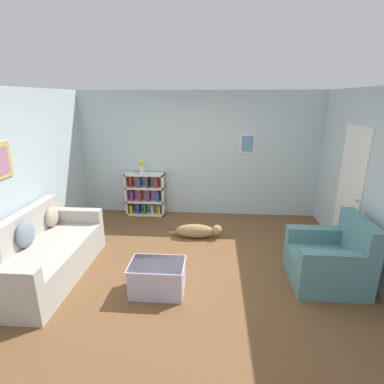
{
  "coord_description": "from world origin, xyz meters",
  "views": [
    {
      "loc": [
        0.34,
        -4.02,
        2.45
      ],
      "look_at": [
        0.0,
        0.4,
        1.05
      ],
      "focal_mm": 28.0,
      "sensor_mm": 36.0,
      "label": 1
    }
  ],
  "objects_px": {
    "bookshelf": "(145,195)",
    "vase": "(142,166)",
    "couch": "(43,255)",
    "dog": "(198,231)",
    "coffee_table": "(158,277)",
    "recliner_chair": "(331,260)"
  },
  "relations": [
    {
      "from": "coffee_table",
      "to": "vase",
      "type": "relative_size",
      "value": 2.48
    },
    {
      "from": "recliner_chair",
      "to": "coffee_table",
      "type": "height_order",
      "value": "recliner_chair"
    },
    {
      "from": "recliner_chair",
      "to": "vase",
      "type": "distance_m",
      "value": 3.96
    },
    {
      "from": "couch",
      "to": "dog",
      "type": "xyz_separation_m",
      "value": [
        2.11,
        1.4,
        -0.2
      ]
    },
    {
      "from": "coffee_table",
      "to": "vase",
      "type": "height_order",
      "value": "vase"
    },
    {
      "from": "vase",
      "to": "bookshelf",
      "type": "bearing_deg",
      "value": 22.96
    },
    {
      "from": "bookshelf",
      "to": "coffee_table",
      "type": "height_order",
      "value": "bookshelf"
    },
    {
      "from": "couch",
      "to": "recliner_chair",
      "type": "height_order",
      "value": "recliner_chair"
    },
    {
      "from": "couch",
      "to": "coffee_table",
      "type": "distance_m",
      "value": 1.7
    },
    {
      "from": "recliner_chair",
      "to": "dog",
      "type": "xyz_separation_m",
      "value": [
        -1.89,
        1.23,
        -0.2
      ]
    },
    {
      "from": "bookshelf",
      "to": "vase",
      "type": "distance_m",
      "value": 0.64
    },
    {
      "from": "couch",
      "to": "coffee_table",
      "type": "relative_size",
      "value": 2.8
    },
    {
      "from": "recliner_chair",
      "to": "vase",
      "type": "relative_size",
      "value": 3.3
    },
    {
      "from": "couch",
      "to": "dog",
      "type": "relative_size",
      "value": 2.0
    },
    {
      "from": "dog",
      "to": "vase",
      "type": "bearing_deg",
      "value": 139.05
    },
    {
      "from": "bookshelf",
      "to": "vase",
      "type": "height_order",
      "value": "vase"
    },
    {
      "from": "bookshelf",
      "to": "recliner_chair",
      "type": "xyz_separation_m",
      "value": [
        3.09,
        -2.33,
        -0.1
      ]
    },
    {
      "from": "bookshelf",
      "to": "dog",
      "type": "distance_m",
      "value": 1.65
    },
    {
      "from": "recliner_chair",
      "to": "dog",
      "type": "bearing_deg",
      "value": 146.91
    },
    {
      "from": "recliner_chair",
      "to": "dog",
      "type": "distance_m",
      "value": 2.27
    },
    {
      "from": "bookshelf",
      "to": "recliner_chair",
      "type": "relative_size",
      "value": 0.97
    },
    {
      "from": "bookshelf",
      "to": "dog",
      "type": "relative_size",
      "value": 0.93
    }
  ]
}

